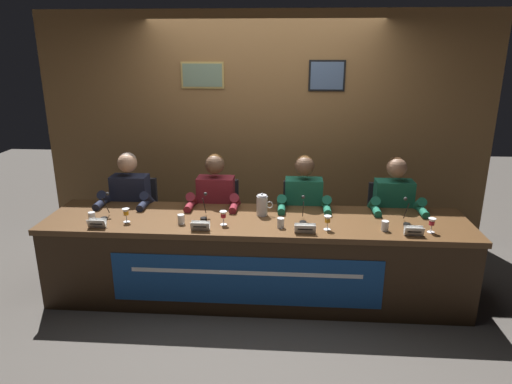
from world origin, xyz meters
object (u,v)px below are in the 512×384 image
(conference_table, at_px, (255,248))
(nameplate_center_right, at_px, (305,229))
(chair_far_left, at_px, (137,223))
(juice_glass_center_left, at_px, (223,215))
(water_cup_center_left, at_px, (181,220))
(nameplate_far_right, at_px, (414,231))
(microphone_far_right, at_px, (406,216))
(chair_center_left, at_px, (219,225))
(juice_glass_far_right, at_px, (432,223))
(panelist_center_left, at_px, (215,207))
(microphone_center_left, at_px, (204,210))
(panelist_far_left, at_px, (129,205))
(chair_center_right, at_px, (302,228))
(nameplate_far_left, at_px, (97,223))
(microphone_center_right, at_px, (303,214))
(chair_far_right, at_px, (388,230))
(panelist_far_right, at_px, (394,211))
(water_cup_far_left, at_px, (92,217))
(microphone_far_left, at_px, (105,210))
(panelist_center_right, at_px, (303,209))
(nameplate_center_left, at_px, (200,226))
(water_cup_far_right, at_px, (385,226))
(juice_glass_far_left, at_px, (126,213))
(water_pitcher_central, at_px, (262,205))
(water_cup_center_right, at_px, (281,223))

(conference_table, relative_size, nameplate_center_right, 21.69)
(chair_far_left, height_order, nameplate_center_right, chair_far_left)
(juice_glass_center_left, relative_size, water_cup_center_left, 1.46)
(nameplate_far_right, relative_size, microphone_far_right, 0.72)
(chair_center_left, relative_size, juice_glass_center_left, 7.32)
(water_cup_center_left, height_order, juice_glass_far_right, juice_glass_far_right)
(panelist_center_left, xyz_separation_m, microphone_far_right, (1.74, -0.42, 0.11))
(microphone_center_left, xyz_separation_m, nameplate_far_right, (1.77, -0.28, -0.03))
(panelist_far_left, bearing_deg, chair_center_right, 6.57)
(conference_table, bearing_deg, microphone_center_left, 167.57)
(panelist_far_left, distance_m, nameplate_far_left, 0.71)
(panelist_center_left, relative_size, nameplate_far_right, 7.94)
(microphone_center_right, bearing_deg, conference_table, -170.11)
(chair_far_right, relative_size, panelist_far_right, 0.73)
(microphone_far_right, bearing_deg, conference_table, -176.20)
(juice_glass_center_left, height_order, microphone_center_left, microphone_center_left)
(water_cup_far_left, bearing_deg, microphone_far_left, 47.44)
(microphone_center_left, height_order, juice_glass_far_right, microphone_center_left)
(chair_far_right, distance_m, juice_glass_far_right, 0.91)
(panelist_far_left, xyz_separation_m, microphone_center_left, (0.84, -0.41, 0.11))
(panelist_far_left, xyz_separation_m, panelist_center_right, (1.73, 0.00, 0.00))
(chair_far_right, bearing_deg, panelist_far_right, -90.00)
(microphone_far_left, xyz_separation_m, nameplate_center_right, (1.77, -0.23, -0.03))
(nameplate_center_left, xyz_separation_m, chair_center_right, (0.88, 0.90, -0.35))
(panelist_far_left, bearing_deg, water_cup_far_right, -13.92)
(water_cup_far_left, height_order, chair_center_left, chair_center_left)
(panelist_center_left, relative_size, nameplate_center_left, 7.80)
(panelist_center_left, height_order, microphone_center_right, panelist_center_left)
(panelist_far_left, relative_size, nameplate_far_left, 8.00)
(nameplate_far_left, relative_size, chair_center_right, 0.17)
(chair_far_left, xyz_separation_m, panelist_center_right, (1.73, -0.20, 0.28))
(chair_far_right, bearing_deg, chair_far_left, 180.00)
(panelist_far_left, distance_m, juice_glass_far_left, 0.59)
(panelist_far_left, height_order, chair_far_right, panelist_far_left)
(chair_center_left, bearing_deg, nameplate_far_left, -134.80)
(panelist_far_right, xyz_separation_m, water_cup_far_right, (-0.21, -0.59, 0.07))
(water_cup_far_left, xyz_separation_m, water_pitcher_central, (1.48, 0.27, 0.06))
(chair_center_left, relative_size, juice_glass_far_right, 7.32)
(chair_center_left, bearing_deg, panelist_far_left, -167.03)
(juice_glass_center_left, relative_size, microphone_far_right, 0.57)
(panelist_far_right, xyz_separation_m, water_pitcher_central, (-1.25, -0.29, 0.13))
(panelist_far_left, bearing_deg, panelist_far_right, 0.00)
(chair_center_right, bearing_deg, microphone_center_right, -91.66)
(conference_table, distance_m, chair_far_right, 1.49)
(nameplate_far_left, height_order, chair_center_right, chair_center_right)
(juice_glass_center_left, distance_m, water_cup_center_right, 0.50)
(panelist_center_right, bearing_deg, nameplate_far_right, -38.26)
(panelist_center_left, height_order, water_cup_center_left, panelist_center_left)
(chair_far_right, relative_size, nameplate_far_right, 5.84)
(juice_glass_center_left, bearing_deg, microphone_far_right, 4.92)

